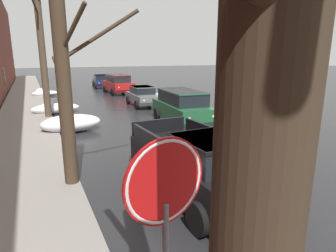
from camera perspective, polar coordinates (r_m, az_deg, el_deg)
left_sidewalk_slab at (r=17.92m, az=-26.61°, el=0.97°), size 2.95×80.00×0.12m
snow_bank_near_corner_left at (r=14.67m, az=-18.62°, el=0.54°), size 2.82×1.48×0.83m
snow_bank_along_left_kerb at (r=23.81m, az=-0.75°, el=5.92°), size 1.94×1.12×0.67m
snow_bank_mid_block_left at (r=28.84m, az=-23.53°, el=6.04°), size 2.30×1.09×0.72m
snow_bank_near_corner_right at (r=20.09m, az=4.24°, el=4.18°), size 3.14×1.24×0.52m
snow_bank_along_right_kerb at (r=19.64m, az=-21.73°, el=3.26°), size 2.93×1.01×0.68m
bare_tree_at_the_corner at (r=1.10m, az=18.67°, el=13.08°), size 1.89×3.25×6.76m
bare_tree_second_along_sidewalk at (r=8.00m, az=-19.66°, el=6.57°), size 2.13×2.37×5.18m
bare_tree_mid_block at (r=17.95m, az=-23.82°, el=13.75°), size 0.91×3.10×7.83m
pickup_truck_black_approaching_near_lane at (r=7.45m, az=6.80°, el=-7.54°), size 2.34×5.09×1.76m
suv_green_parked_kerbside_close at (r=15.28m, az=2.81°, el=3.99°), size 2.43×4.78×1.82m
sedan_grey_parked_kerbside_mid at (r=21.22m, az=-5.04°, el=6.05°), size 2.03×3.95×1.42m
suv_red_parked_far_down_block at (r=28.68m, az=-9.94°, el=8.38°), size 2.18×4.61×1.82m
sedan_darkblue_queued_behind_truck at (r=34.95m, az=-13.15°, el=8.76°), size 2.14×4.41×1.42m
stop_sign_at_corner at (r=2.51m, az=-0.55°, el=-16.88°), size 0.76×0.14×2.96m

